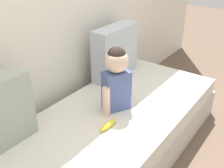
% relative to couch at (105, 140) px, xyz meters
% --- Properties ---
extents(ground_plane, '(12.00, 12.00, 0.00)m').
position_rel_couch_xyz_m(ground_plane, '(0.00, 0.00, -0.19)').
color(ground_plane, brown).
extents(couch, '(2.28, 0.92, 0.38)m').
position_rel_couch_xyz_m(couch, '(0.00, 0.00, 0.00)').
color(couch, beige).
rests_on(couch, ground).
extents(throw_pillow_right, '(0.51, 0.16, 0.48)m').
position_rel_couch_xyz_m(throw_pillow_right, '(0.63, 0.36, 0.43)').
color(throw_pillow_right, '#B2BCC6').
rests_on(throw_pillow_right, couch).
extents(toddler, '(0.31, 0.20, 0.50)m').
position_rel_couch_xyz_m(toddler, '(0.17, 0.02, 0.46)').
color(toddler, '#4C5B93').
rests_on(toddler, couch).
extents(banana, '(0.17, 0.05, 0.04)m').
position_rel_couch_xyz_m(banana, '(-0.06, -0.08, 0.21)').
color(banana, yellow).
rests_on(banana, couch).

